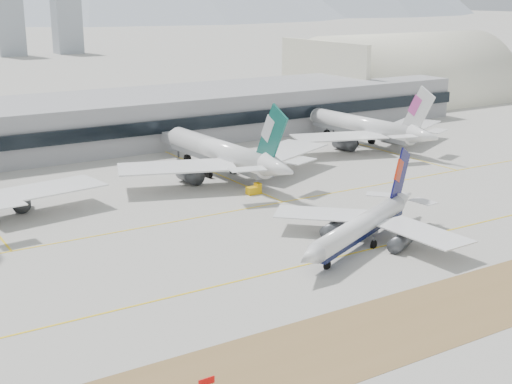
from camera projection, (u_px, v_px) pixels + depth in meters
ground at (287, 257)px, 131.23m from camera, size 3000.00×3000.00×0.00m
taxiing_airliner at (364, 225)px, 136.79m from camera, size 45.30×38.51×16.21m
widebody_cathay at (223, 154)px, 187.19m from camera, size 63.29×61.88×22.57m
widebody_china_air at (366, 128)px, 225.16m from camera, size 60.29×59.09×21.53m
terminal at (80, 123)px, 222.95m from camera, size 280.00×43.10×15.00m
hangar at (401, 101)px, 320.31m from camera, size 91.00×60.00×60.00m
hold_sign_left at (207, 382)px, 87.50m from camera, size 2.20×0.15×1.35m
gse_c at (254, 190)px, 172.05m from camera, size 3.55×2.00×2.60m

